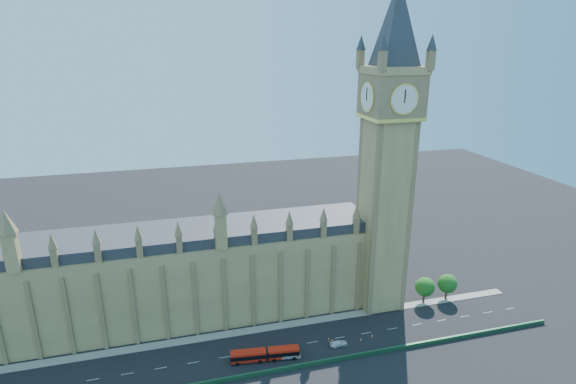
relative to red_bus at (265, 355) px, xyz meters
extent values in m
plane|color=black|center=(2.01, 3.68, -1.58)|extent=(400.00, 400.00, 0.00)
cube|color=#99804A|center=(-22.99, 25.68, 10.92)|extent=(120.00, 20.00, 25.00)
cube|color=#2D3035|center=(-22.99, 25.68, 24.92)|extent=(120.00, 18.00, 3.00)
cube|color=#99804A|center=(40.01, 17.68, 27.42)|extent=(12.00, 12.00, 58.00)
cube|color=olive|center=(40.01, 17.68, 62.42)|extent=(14.00, 14.00, 12.00)
cylinder|color=silver|center=(40.01, 10.53, 62.42)|extent=(7.20, 0.30, 7.20)
cube|color=#99804A|center=(40.01, 17.68, 69.42)|extent=(14.50, 14.50, 2.00)
cube|color=#1E4C2D|center=(2.01, -5.32, -0.98)|extent=(160.00, 0.60, 1.20)
cube|color=gray|center=(2.01, 13.18, -1.50)|extent=(160.00, 3.00, 0.16)
cylinder|color=#382619|center=(54.01, 13.68, 0.42)|extent=(0.70, 0.70, 4.00)
sphere|color=#124612|center=(54.01, 13.68, 3.92)|extent=(6.00, 6.00, 6.00)
sphere|color=#124612|center=(54.81, 13.98, 4.52)|extent=(4.38, 4.38, 4.38)
cylinder|color=#382619|center=(62.01, 13.68, 0.42)|extent=(0.70, 0.70, 4.00)
sphere|color=#124612|center=(62.01, 13.68, 3.92)|extent=(6.00, 6.00, 6.00)
sphere|color=#124612|center=(62.81, 13.98, 4.52)|extent=(4.38, 4.38, 4.38)
cube|color=red|center=(-4.26, 0.48, -0.08)|extent=(9.23, 3.50, 3.00)
cube|color=red|center=(4.79, -0.54, -0.08)|extent=(8.24, 3.39, 3.00)
cube|color=black|center=(-4.26, 0.48, 0.28)|extent=(9.29, 3.56, 1.14)
cube|color=black|center=(4.79, -0.54, 0.28)|extent=(8.30, 3.44, 1.14)
cylinder|color=black|center=(0.01, 0.00, -0.23)|extent=(1.07, 2.48, 2.40)
cylinder|color=black|center=(-7.27, -0.44, -1.08)|extent=(1.03, 0.41, 1.00)
cylinder|color=black|center=(-6.99, 2.05, -1.08)|extent=(1.03, 0.41, 1.00)
cylinder|color=black|center=(-1.54, -1.09, -1.08)|extent=(1.03, 0.41, 1.00)
cylinder|color=black|center=(-1.26, 1.40, -1.08)|extent=(1.03, 0.41, 1.00)
cylinder|color=black|center=(2.10, -1.50, -1.08)|extent=(1.03, 0.41, 1.00)
cylinder|color=black|center=(2.38, 0.99, -1.08)|extent=(1.03, 0.41, 1.00)
cylinder|color=black|center=(7.19, -2.07, -1.08)|extent=(1.03, 0.41, 1.00)
cylinder|color=black|center=(7.48, 0.41, -1.08)|extent=(1.03, 0.41, 1.00)
imported|color=#44464C|center=(1.84, 1.06, -0.88)|extent=(4.14, 1.70, 1.40)
imported|color=#999BA0|center=(6.64, -1.17, -0.76)|extent=(5.14, 2.29, 1.64)
imported|color=white|center=(20.43, 0.46, -0.88)|extent=(4.93, 2.20, 1.40)
cube|color=black|center=(19.39, 2.49, -1.56)|extent=(0.52, 0.52, 0.04)
cone|color=#FF490D|center=(19.39, 2.49, -1.20)|extent=(0.57, 0.57, 0.76)
cylinder|color=white|center=(19.39, 2.49, -1.09)|extent=(0.37, 0.37, 0.13)
cube|color=black|center=(27.02, 0.82, -1.56)|extent=(0.52, 0.52, 0.04)
cone|color=#FF340D|center=(27.02, 0.82, -1.20)|extent=(0.57, 0.57, 0.76)
cylinder|color=white|center=(27.02, 0.82, -1.09)|extent=(0.37, 0.37, 0.13)
cube|color=black|center=(30.87, 1.55, -1.56)|extent=(0.42, 0.42, 0.04)
cone|color=orange|center=(30.87, 1.55, -1.23)|extent=(0.46, 0.46, 0.70)
cylinder|color=white|center=(30.87, 1.55, -1.13)|extent=(0.34, 0.34, 0.12)
cube|color=black|center=(18.63, 3.31, -1.56)|extent=(0.55, 0.55, 0.04)
cone|color=red|center=(18.63, 3.31, -1.21)|extent=(0.61, 0.61, 0.75)
cylinder|color=white|center=(18.63, 3.31, -1.10)|extent=(0.36, 0.36, 0.13)
camera|label=1|loc=(-19.13, -94.79, 75.69)|focal=28.00mm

